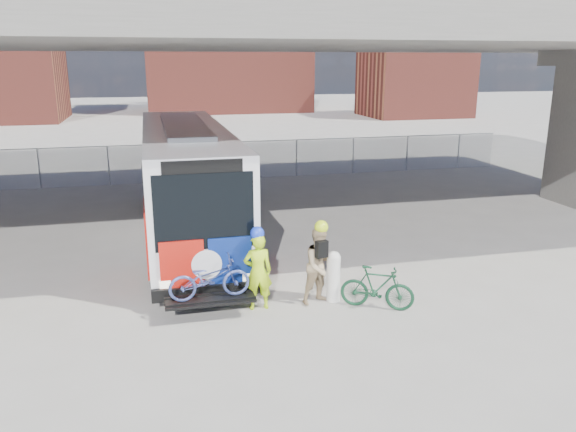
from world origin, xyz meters
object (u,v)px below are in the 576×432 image
object	(u,v)px
bollard	(333,274)
cyclist_tan	(321,264)
bus	(186,172)
bike_parked	(377,288)
cyclist_hivis	(258,270)

from	to	relation	value
bollard	cyclist_tan	bearing A→B (deg)	-175.37
bus	bike_parked	distance (m)	8.12
cyclist_hivis	cyclist_tan	distance (m)	1.50
bus	bollard	world-z (taller)	bus
bollard	cyclist_tan	world-z (taller)	cyclist_tan
bollard	bus	bearing A→B (deg)	115.22
bike_parked	bollard	bearing A→B (deg)	81.37
bus	bike_parked	xyz separation A→B (m)	(3.82, -6.98, -1.59)
cyclist_tan	bus	bearing A→B (deg)	95.53
cyclist_hivis	cyclist_tan	world-z (taller)	cyclist_tan
bus	cyclist_tan	world-z (taller)	bus
cyclist_hivis	bike_parked	distance (m)	2.80
bus	cyclist_tan	xyz separation A→B (m)	(2.64, -6.35, -1.14)
bus	bollard	size ratio (longest dim) A/B	10.32
bollard	cyclist_tan	xyz separation A→B (m)	(-0.33, -0.03, 0.29)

